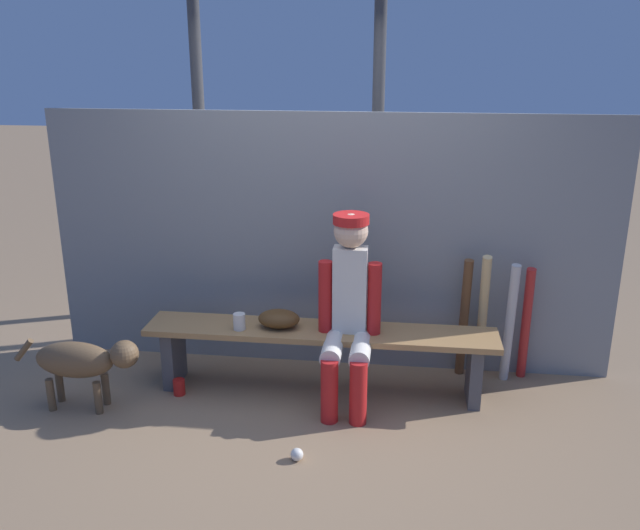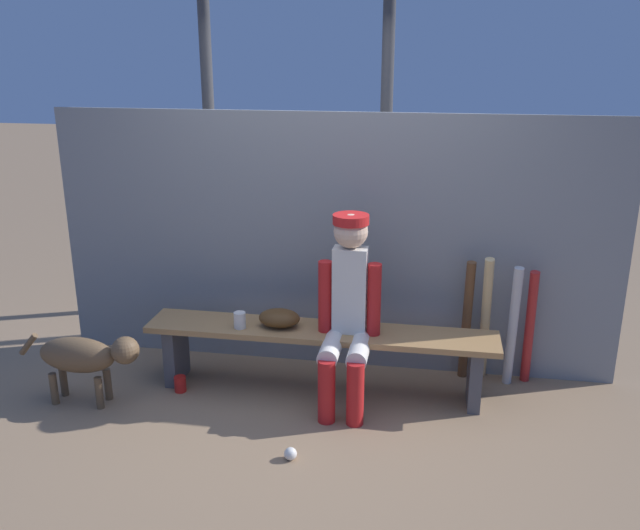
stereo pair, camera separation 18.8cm
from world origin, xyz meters
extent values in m
plane|color=#937556|center=(0.00, 0.00, 0.00)|extent=(30.00, 30.00, 0.00)
cube|color=gray|center=(0.00, 0.47, 0.92)|extent=(4.02, 0.03, 1.84)
cube|color=#AD7F4C|center=(0.00, 0.00, 0.44)|extent=(2.35, 0.36, 0.04)
cube|color=#4C4C51|center=(-1.03, 0.00, 0.21)|extent=(0.08, 0.29, 0.42)
cube|color=#4C4C51|center=(1.03, 0.00, 0.21)|extent=(0.08, 0.29, 0.42)
cube|color=silver|center=(0.20, 0.00, 0.75)|extent=(0.22, 0.13, 0.58)
sphere|color=beige|center=(0.20, 0.00, 1.15)|extent=(0.22, 0.22, 0.22)
cylinder|color=red|center=(0.20, 0.00, 1.22)|extent=(0.23, 0.23, 0.06)
cylinder|color=silver|center=(0.11, -0.19, 0.42)|extent=(0.13, 0.38, 0.13)
cylinder|color=red|center=(0.11, -0.38, 0.21)|extent=(0.11, 0.11, 0.42)
cylinder|color=red|center=(0.04, -0.02, 0.70)|extent=(0.09, 0.09, 0.49)
cylinder|color=silver|center=(0.29, -0.19, 0.42)|extent=(0.13, 0.38, 0.13)
cylinder|color=red|center=(0.29, -0.38, 0.21)|extent=(0.11, 0.11, 0.42)
cylinder|color=red|center=(0.36, -0.02, 0.70)|extent=(0.09, 0.09, 0.49)
ellipsoid|color=#593819|center=(-0.28, 0.00, 0.52)|extent=(0.28, 0.20, 0.12)
cylinder|color=brown|center=(0.97, 0.35, 0.44)|extent=(0.08, 0.16, 0.89)
cylinder|color=tan|center=(1.10, 0.34, 0.47)|extent=(0.09, 0.27, 0.94)
cylinder|color=#B7B7BC|center=(1.27, 0.29, 0.45)|extent=(0.06, 0.18, 0.89)
cylinder|color=#B22323|center=(1.40, 0.35, 0.42)|extent=(0.09, 0.17, 0.84)
sphere|color=white|center=(-0.03, -0.83, 0.04)|extent=(0.07, 0.07, 0.07)
cylinder|color=red|center=(-0.94, -0.17, 0.06)|extent=(0.08, 0.08, 0.11)
cylinder|color=silver|center=(-0.53, -0.07, 0.52)|extent=(0.08, 0.08, 0.11)
cylinder|color=#3F3F42|center=(-1.21, 1.49, 1.38)|extent=(0.10, 0.10, 2.77)
cylinder|color=#3F3F42|center=(0.29, 1.49, 1.38)|extent=(0.10, 0.10, 2.77)
ellipsoid|color=brown|center=(-1.54, -0.41, 0.34)|extent=(0.52, 0.20, 0.24)
sphere|color=brown|center=(-1.20, -0.41, 0.40)|extent=(0.18, 0.18, 0.18)
cylinder|color=brown|center=(-1.88, -0.41, 0.39)|extent=(0.15, 0.04, 0.16)
cylinder|color=brown|center=(-1.38, -0.35, 0.11)|extent=(0.05, 0.05, 0.22)
cylinder|color=brown|center=(-1.38, -0.47, 0.11)|extent=(0.05, 0.05, 0.22)
cylinder|color=brown|center=(-1.70, -0.35, 0.11)|extent=(0.05, 0.05, 0.22)
cylinder|color=brown|center=(-1.70, -0.47, 0.11)|extent=(0.05, 0.05, 0.22)
camera|label=1|loc=(0.52, -4.10, 2.26)|focal=37.83mm
camera|label=2|loc=(0.71, -4.08, 2.26)|focal=37.83mm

